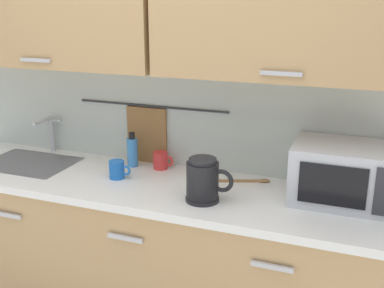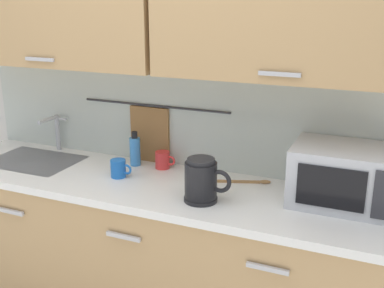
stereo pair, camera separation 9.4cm
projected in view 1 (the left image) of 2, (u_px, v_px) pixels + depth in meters
counter_unit at (153, 258)px, 2.54m from camera, size 2.53×0.64×0.90m
back_wall_assembly at (169, 55)px, 2.43m from camera, size 3.70×0.41×2.50m
sink_faucet at (49, 130)px, 2.84m from camera, size 0.09×0.17×0.22m
microwave at (343, 173)px, 2.15m from camera, size 0.46×0.35×0.27m
electric_kettle at (203, 180)px, 2.16m from camera, size 0.23×0.16×0.21m
dish_soap_bottle at (132, 151)px, 2.62m from camera, size 0.06×0.06×0.20m
mug_near_sink at (117, 170)px, 2.45m from camera, size 0.12×0.08×0.09m
mug_by_kettle at (161, 160)px, 2.59m from camera, size 0.12×0.08×0.09m
wooden_spoon at (250, 181)px, 2.41m from camera, size 0.27×0.12×0.01m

